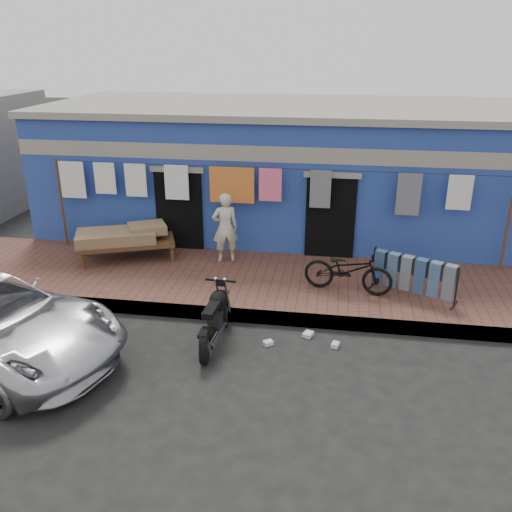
{
  "coord_description": "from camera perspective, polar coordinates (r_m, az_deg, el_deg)",
  "views": [
    {
      "loc": [
        1.44,
        -7.2,
        4.89
      ],
      "look_at": [
        0.0,
        2.0,
        1.15
      ],
      "focal_mm": 38.0,
      "sensor_mm": 36.0,
      "label": 1
    }
  ],
  "objects": [
    {
      "name": "litter_a",
      "position": [
        9.43,
        1.28,
        -9.13
      ],
      "size": [
        0.2,
        0.19,
        0.07
      ],
      "primitive_type": "cube",
      "rotation": [
        0.0,
        0.0,
        0.62
      ],
      "color": "silver",
      "rests_on": "ground"
    },
    {
      "name": "charpoy",
      "position": [
        12.52,
        -13.38,
        1.31
      ],
      "size": [
        2.87,
        2.5,
        0.73
      ],
      "primitive_type": null,
      "rotation": [
        0.0,
        0.0,
        0.37
      ],
      "color": "brown",
      "rests_on": "sidewalk"
    },
    {
      "name": "sidewalk",
      "position": [
        11.35,
        0.78,
        -2.94
      ],
      "size": [
        28.0,
        3.0,
        0.25
      ],
      "primitive_type": "cube",
      "color": "brown",
      "rests_on": "ground"
    },
    {
      "name": "clothesline",
      "position": [
        12.05,
        -1.67,
        7.07
      ],
      "size": [
        10.06,
        0.06,
        2.1
      ],
      "color": "brown",
      "rests_on": "sidewalk"
    },
    {
      "name": "jeans_rack",
      "position": [
        10.82,
        16.26,
        -2.07
      ],
      "size": [
        1.97,
        1.64,
        0.82
      ],
      "primitive_type": null,
      "rotation": [
        0.0,
        0.0,
        -0.43
      ],
      "color": "black",
      "rests_on": "sidewalk"
    },
    {
      "name": "curb",
      "position": [
        10.07,
        -0.4,
        -6.37
      ],
      "size": [
        28.0,
        0.1,
        0.25
      ],
      "primitive_type": "cube",
      "color": "gray",
      "rests_on": "ground"
    },
    {
      "name": "litter_b",
      "position": [
        9.46,
        8.35,
        -9.24
      ],
      "size": [
        0.15,
        0.18,
        0.08
      ],
      "primitive_type": "cube",
      "rotation": [
        0.0,
        0.0,
        1.3
      ],
      "color": "silver",
      "rests_on": "ground"
    },
    {
      "name": "ground",
      "position": [
        8.82,
        -2.05,
        -11.79
      ],
      "size": [
        80.0,
        80.0,
        0.0
      ],
      "primitive_type": "plane",
      "color": "black",
      "rests_on": "ground"
    },
    {
      "name": "motorcycle",
      "position": [
        9.29,
        -4.39,
        -6.39
      ],
      "size": [
        0.71,
        1.61,
        1.0
      ],
      "primitive_type": null,
      "rotation": [
        0.0,
        0.0,
        -0.05
      ],
      "color": "black",
      "rests_on": "ground"
    },
    {
      "name": "seated_person",
      "position": [
        11.95,
        -3.27,
        3.01
      ],
      "size": [
        0.66,
        0.55,
        1.56
      ],
      "primitive_type": "imported",
      "rotation": [
        0.0,
        0.0,
        3.49
      ],
      "color": "beige",
      "rests_on": "sidewalk"
    },
    {
      "name": "bicycle",
      "position": [
        10.68,
        9.71,
        -0.94
      ],
      "size": [
        1.8,
        0.9,
        1.11
      ],
      "primitive_type": "imported",
      "rotation": [
        0.0,
        0.0,
        1.39
      ],
      "color": "black",
      "rests_on": "sidewalk"
    },
    {
      "name": "litter_c",
      "position": [
        9.71,
        5.51,
        -8.22
      ],
      "size": [
        0.21,
        0.23,
        0.07
      ],
      "primitive_type": "cube",
      "rotation": [
        0.0,
        0.0,
        1.19
      ],
      "color": "silver",
      "rests_on": "ground"
    },
    {
      "name": "building",
      "position": [
        14.62,
        3.05,
        9.18
      ],
      "size": [
        12.2,
        5.2,
        3.36
      ],
      "color": "#253E96",
      "rests_on": "ground"
    }
  ]
}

